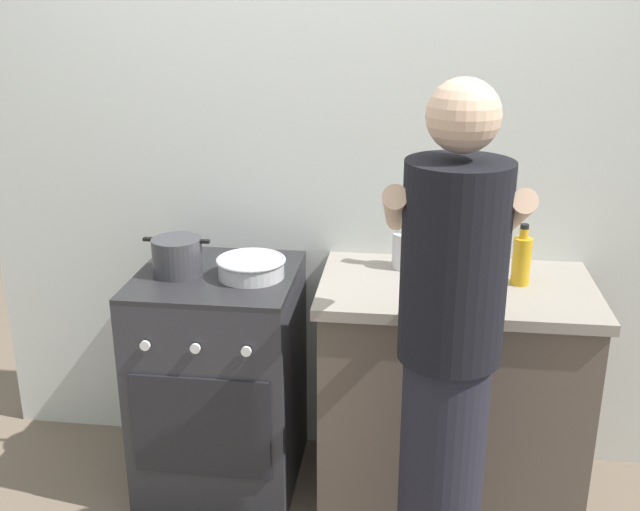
{
  "coord_description": "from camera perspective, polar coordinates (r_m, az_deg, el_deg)",
  "views": [
    {
      "loc": [
        0.37,
        -2.43,
        1.91
      ],
      "look_at": [
        0.05,
        0.12,
        1.0
      ],
      "focal_mm": 42.13,
      "sensor_mm": 36.0,
      "label": 1
    }
  ],
  "objects": [
    {
      "name": "utensil_crock",
      "position": [
        2.88,
        6.51,
        0.99
      ],
      "size": [
        0.1,
        0.1,
        0.31
      ],
      "color": "silver",
      "rests_on": "countertop"
    },
    {
      "name": "countertop",
      "position": [
        2.96,
        9.86,
        -10.24
      ],
      "size": [
        1.0,
        0.6,
        0.9
      ],
      "color": "brown",
      "rests_on": "ground"
    },
    {
      "name": "pot",
      "position": [
        2.86,
        -10.78,
        -0.06
      ],
      "size": [
        0.25,
        0.19,
        0.14
      ],
      "color": "#38383D",
      "rests_on": "stove_range"
    },
    {
      "name": "spice_bottle",
      "position": [
        2.72,
        10.41,
        -1.74
      ],
      "size": [
        0.04,
        0.04,
        0.08
      ],
      "color": "silver",
      "rests_on": "countertop"
    },
    {
      "name": "mixing_bowl",
      "position": [
        2.8,
        -5.26,
        -0.84
      ],
      "size": [
        0.26,
        0.26,
        0.07
      ],
      "color": "#B7B7BC",
      "rests_on": "stove_range"
    },
    {
      "name": "oil_bottle",
      "position": [
        2.8,
        15.06,
        -0.3
      ],
      "size": [
        0.07,
        0.07,
        0.23
      ],
      "color": "gold",
      "rests_on": "countertop"
    },
    {
      "name": "stove_range",
      "position": [
        3.04,
        -7.53,
        -9.32
      ],
      "size": [
        0.6,
        0.62,
        0.9
      ],
      "color": "#2D2D33",
      "rests_on": "ground"
    },
    {
      "name": "person",
      "position": [
        2.26,
        9.66,
        -8.38
      ],
      "size": [
        0.41,
        0.5,
        1.7
      ],
      "color": "black",
      "rests_on": "ground"
    },
    {
      "name": "ground",
      "position": [
        3.11,
        -1.25,
        -18.38
      ],
      "size": [
        6.0,
        6.0,
        0.0
      ],
      "primitive_type": "plane",
      "color": "#6B5B4C"
    },
    {
      "name": "back_wall",
      "position": [
        3.0,
        3.77,
        6.79
      ],
      "size": [
        3.2,
        0.1,
        2.5
      ],
      "color": "silver",
      "rests_on": "ground"
    }
  ]
}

